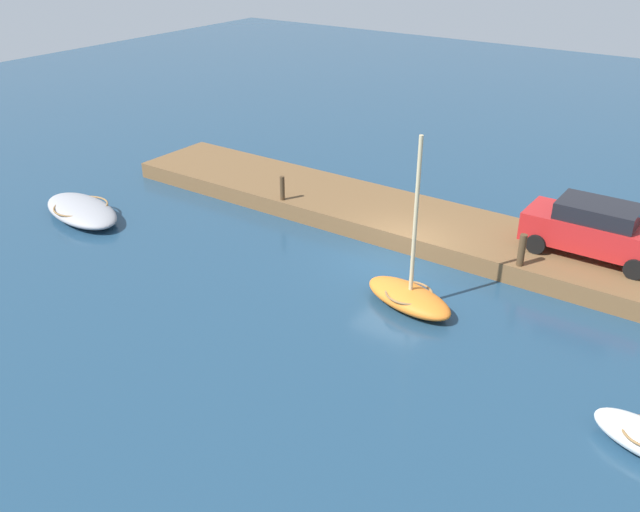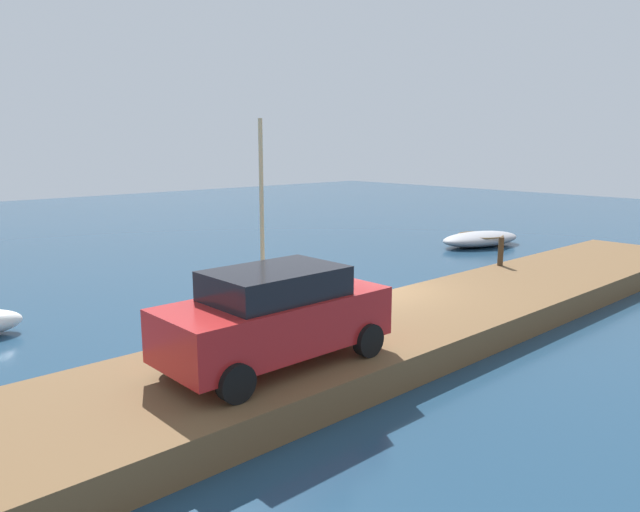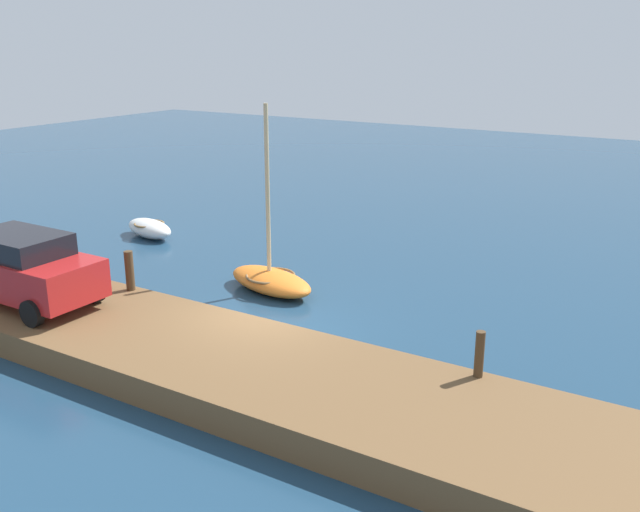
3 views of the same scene
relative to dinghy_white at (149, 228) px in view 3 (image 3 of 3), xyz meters
name	(u,v)px [view 3 (image 3 of 3)]	position (x,y,z in m)	size (l,w,h in m)	color
ground_plane	(267,335)	(8.85, -4.98, -0.34)	(84.00, 84.00, 0.00)	navy
dock_platform	(205,358)	(8.85, -7.30, -0.02)	(26.46, 3.79, 0.65)	brown
dinghy_white	(149,228)	(0.00, 0.00, 0.00)	(2.52, 1.56, 0.66)	white
rowboat_orange	(271,279)	(7.12, -2.39, 0.05)	(3.25, 2.03, 5.30)	orange
mooring_post_west	(130,271)	(4.96, -5.65, 0.84)	(0.23, 0.23, 1.05)	#47331E
mooring_post_mid_west	(479,354)	(14.39, -5.65, 0.78)	(0.18, 0.18, 0.94)	#47331E
parked_car	(21,267)	(3.37, -7.68, 1.23)	(4.32, 2.04, 1.78)	#B21E1E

